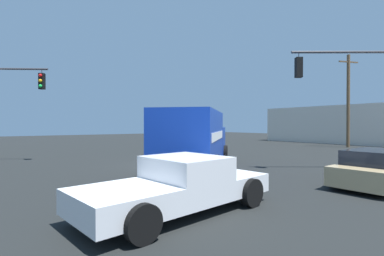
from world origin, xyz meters
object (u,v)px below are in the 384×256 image
(pickup_white, at_px, (180,183))
(sedan_tan, at_px, (378,169))
(delivery_truck, at_px, (194,140))
(utility_pole, at_px, (348,100))
(traffic_light_primary, at_px, (361,87))

(pickup_white, xyz_separation_m, sedan_tan, (1.82, 7.26, -0.10))
(delivery_truck, height_order, utility_pole, utility_pole)
(traffic_light_primary, bearing_deg, sedan_tan, -59.50)
(sedan_tan, distance_m, utility_pole, 19.66)
(delivery_truck, height_order, pickup_white, delivery_truck)
(pickup_white, xyz_separation_m, utility_pole, (-6.91, 24.41, 3.91))
(pickup_white, distance_m, sedan_tan, 7.49)
(sedan_tan, height_order, utility_pole, utility_pole)
(delivery_truck, relative_size, sedan_tan, 1.70)
(traffic_light_primary, relative_size, pickup_white, 1.07)
(delivery_truck, bearing_deg, pickup_white, -40.24)
(delivery_truck, bearing_deg, utility_pole, 95.86)
(delivery_truck, height_order, sedan_tan, delivery_truck)
(delivery_truck, relative_size, utility_pole, 0.83)
(delivery_truck, distance_m, sedan_tan, 7.41)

